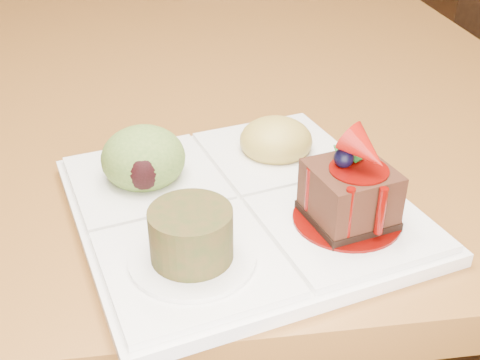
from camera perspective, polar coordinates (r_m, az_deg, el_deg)
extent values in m
plane|color=#593219|center=(1.59, -5.92, -10.54)|extent=(6.00, 6.00, 0.00)
cube|color=brown|center=(1.23, -7.80, 15.77)|extent=(1.00, 1.80, 0.04)
cylinder|color=brown|center=(2.19, -19.36, 10.90)|extent=(0.06, 0.06, 0.71)
cylinder|color=brown|center=(2.19, 4.29, 12.57)|extent=(0.06, 0.06, 0.71)
cube|color=black|center=(1.42, 19.89, 3.94)|extent=(0.54, 0.54, 0.04)
cylinder|color=black|center=(1.33, 18.55, -9.86)|extent=(0.04, 0.04, 0.43)
cylinder|color=black|center=(1.75, 18.21, 0.82)|extent=(0.04, 0.04, 0.43)
cylinder|color=black|center=(1.53, 8.97, -2.56)|extent=(0.04, 0.04, 0.43)
cube|color=white|center=(0.53, 0.00, -2.68)|extent=(0.34, 0.34, 0.01)
cube|color=white|center=(0.50, 10.04, -4.04)|extent=(0.16, 0.16, 0.01)
cube|color=white|center=(0.46, -4.51, -7.88)|extent=(0.16, 0.16, 0.01)
cube|color=white|center=(0.56, -8.96, 0.14)|extent=(0.16, 0.16, 0.01)
cube|color=white|center=(0.60, 3.39, 2.70)|extent=(0.16, 0.16, 0.01)
cylinder|color=#570603|center=(0.50, 10.08, -3.65)|extent=(0.09, 0.09, 0.00)
cube|color=black|center=(0.50, 10.12, -3.36)|extent=(0.08, 0.08, 0.01)
cube|color=#3A1E10|center=(0.49, 10.38, -1.00)|extent=(0.08, 0.08, 0.04)
cylinder|color=#570603|center=(0.48, 10.61, 1.14)|extent=(0.05, 0.05, 0.00)
sphere|color=black|center=(0.47, 9.81, 2.09)|extent=(0.02, 0.02, 0.02)
cone|color=#9C110A|center=(0.46, 11.81, 2.76)|extent=(0.05, 0.05, 0.04)
cube|color=#134F15|center=(0.48, 10.60, 2.48)|extent=(0.02, 0.02, 0.01)
cube|color=#134F15|center=(0.48, 9.69, 2.55)|extent=(0.01, 0.02, 0.01)
cylinder|color=#570603|center=(0.46, 10.24, -3.16)|extent=(0.01, 0.01, 0.04)
cylinder|color=#570603|center=(0.47, 13.23, -2.88)|extent=(0.01, 0.01, 0.04)
cylinder|color=#570603|center=(0.48, 6.62, -0.88)|extent=(0.01, 0.01, 0.04)
cylinder|color=white|center=(0.45, -4.54, -7.39)|extent=(0.10, 0.10, 0.00)
cylinder|color=#4D3016|center=(0.44, -4.66, -5.13)|extent=(0.06, 0.06, 0.04)
cylinder|color=#3F1C0D|center=(0.43, -4.74, -3.61)|extent=(0.05, 0.05, 0.00)
ellipsoid|color=olive|center=(0.55, -9.14, 2.06)|extent=(0.08, 0.08, 0.06)
ellipsoid|color=black|center=(0.53, -9.14, 0.77)|extent=(0.04, 0.03, 0.03)
ellipsoid|color=#A7883C|center=(0.60, 3.43, 3.77)|extent=(0.07, 0.07, 0.04)
cube|color=#DD4310|center=(0.60, 4.86, 4.32)|extent=(0.02, 0.02, 0.02)
cube|color=#3F801C|center=(0.61, 3.87, 4.95)|extent=(0.02, 0.02, 0.02)
cube|color=#DD4310|center=(0.61, 2.74, 4.59)|extent=(0.02, 0.02, 0.02)
cube|color=#3F801C|center=(0.60, 1.92, 4.56)|extent=(0.02, 0.02, 0.02)
cube|color=#DD4310|center=(0.59, 2.37, 3.82)|extent=(0.02, 0.02, 0.02)
cube|color=#3F801C|center=(0.58, 3.08, 3.53)|extent=(0.02, 0.02, 0.02)
cube|color=#DD4310|center=(0.58, 4.22, 3.36)|extent=(0.02, 0.02, 0.02)
cube|color=#3F801C|center=(0.59, 4.72, 4.05)|extent=(0.02, 0.02, 0.02)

